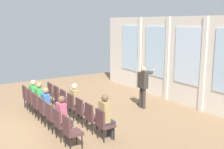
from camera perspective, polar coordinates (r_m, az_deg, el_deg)
name	(u,v)px	position (r m, az deg, el deg)	size (l,w,h in m)	color
ground_plane	(48,124)	(9.67, -13.06, -10.03)	(14.42, 14.42, 0.00)	#846647
rear_partition	(171,59)	(12.09, 12.19, 3.22)	(9.71, 0.14, 3.62)	silver
speaker	(143,84)	(10.95, 6.45, -1.97)	(0.51, 0.69, 1.68)	#332D28
mic_stand	(141,97)	(11.53, 5.98, -4.59)	(0.28, 0.28, 1.55)	black
chair_r0_c0	(53,92)	(11.67, -12.15, -3.59)	(0.46, 0.44, 0.94)	black
chair_r0_c1	(59,96)	(11.04, -10.91, -4.37)	(0.46, 0.44, 0.94)	black
chair_r0_c2	(66,100)	(10.43, -9.51, -5.24)	(0.46, 0.44, 0.94)	black
chair_r0_c3	(74,105)	(9.82, -7.94, -6.21)	(0.46, 0.44, 0.94)	black
audience_r0_c3	(76,99)	(9.80, -7.52, -5.10)	(0.36, 0.39, 1.29)	#2D2D33
chair_r0_c4	(82,110)	(9.23, -6.15, -7.30)	(0.46, 0.44, 0.94)	black
chair_r0_c5	(92,116)	(8.65, -4.11, -8.53)	(0.46, 0.44, 0.94)	black
chair_r0_c6	(104,123)	(8.09, -1.77, -9.92)	(0.46, 0.44, 0.94)	black
audience_r0_c6	(106,115)	(8.05, -1.29, -8.33)	(0.36, 0.39, 1.37)	#2D2D33
chair_r1_c0	(28,96)	(11.37, -17.06, -4.22)	(0.46, 0.44, 0.94)	black
chair_r1_c1	(33,100)	(10.73, -16.07, -5.06)	(0.46, 0.44, 0.94)	black
audience_r1_c1	(35,95)	(10.70, -15.69, -4.06)	(0.36, 0.39, 1.29)	#2D2D33
chair_r1_c2	(39,104)	(10.09, -14.95, -6.01)	(0.46, 0.44, 0.94)	black
audience_r1_c2	(41,99)	(10.06, -14.57, -4.85)	(0.36, 0.39, 1.33)	#2D2D33
chair_r1_c3	(45,110)	(9.47, -13.68, -7.08)	(0.46, 0.44, 0.94)	black
audience_r1_c3	(47,104)	(9.44, -13.25, -5.98)	(0.36, 0.39, 1.28)	#2D2D33
chair_r1_c4	(52,116)	(8.85, -12.22, -8.30)	(0.46, 0.44, 0.94)	black
chair_r1_c5	(61,122)	(8.25, -10.54, -9.69)	(0.46, 0.44, 0.94)	black
audience_r1_c5	(63,115)	(8.21, -10.06, -8.30)	(0.36, 0.39, 1.32)	#2D2D33
chair_r1_c6	(71,130)	(7.65, -8.58, -11.29)	(0.46, 0.44, 0.94)	black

